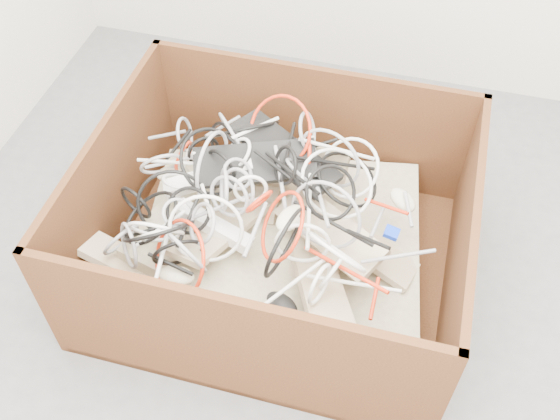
% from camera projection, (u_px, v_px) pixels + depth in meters
% --- Properties ---
extents(ground, '(3.00, 3.00, 0.00)m').
position_uv_depth(ground, '(319.00, 348.00, 2.15)').
color(ground, '#525254').
rests_on(ground, ground).
extents(room_shell, '(3.04, 3.04, 2.50)m').
position_uv_depth(room_shell, '(350.00, 14.00, 1.20)').
color(room_shell, silver).
rests_on(room_shell, ground).
extents(cardboard_box, '(1.20, 1.00, 0.54)m').
position_uv_depth(cardboard_box, '(274.00, 244.00, 2.26)').
color(cardboard_box, '#36190D').
rests_on(cardboard_box, ground).
extents(keyboard_pile, '(1.09, 0.76, 0.36)m').
position_uv_depth(keyboard_pile, '(272.00, 222.00, 2.15)').
color(keyboard_pile, tan).
rests_on(keyboard_pile, cardboard_box).
extents(mice_scatter, '(0.90, 0.68, 0.23)m').
position_uv_depth(mice_scatter, '(264.00, 214.00, 2.07)').
color(mice_scatter, beige).
rests_on(mice_scatter, keyboard_pile).
extents(power_strip_left, '(0.30, 0.17, 0.12)m').
position_uv_depth(power_strip_left, '(209.00, 177.00, 2.15)').
color(power_strip_left, white).
rests_on(power_strip_left, keyboard_pile).
extents(power_strip_right, '(0.28, 0.12, 0.09)m').
position_uv_depth(power_strip_right, '(214.00, 226.00, 2.08)').
color(power_strip_right, white).
rests_on(power_strip_right, keyboard_pile).
extents(vga_plug, '(0.05, 0.05, 0.03)m').
position_uv_depth(vga_plug, '(392.00, 233.00, 2.04)').
color(vga_plug, '#0D2FCC').
rests_on(vga_plug, keyboard_pile).
extents(cable_tangle, '(1.05, 0.82, 0.39)m').
position_uv_depth(cable_tangle, '(245.00, 195.00, 2.05)').
color(cable_tangle, silver).
rests_on(cable_tangle, keyboard_pile).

